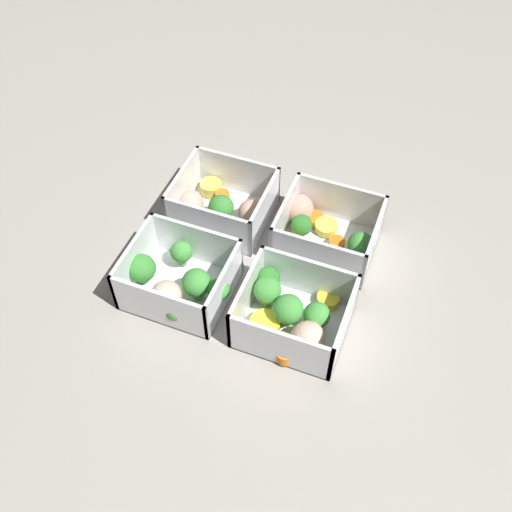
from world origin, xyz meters
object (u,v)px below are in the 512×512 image
(container_near_left, at_px, (323,230))
(container_far_left, at_px, (292,314))
(container_near_right, at_px, (222,205))
(container_far_right, at_px, (177,281))

(container_near_left, distance_m, container_far_left, 0.15)
(container_near_right, relative_size, container_far_right, 0.95)
(container_near_right, height_order, container_far_right, same)
(container_far_left, bearing_deg, container_far_right, 2.27)
(container_near_right, xyz_separation_m, container_far_left, (-0.16, 0.15, 0.00))
(container_far_left, relative_size, container_far_right, 0.93)
(container_near_right, distance_m, container_far_right, 0.15)
(container_near_right, bearing_deg, container_far_right, 90.61)
(container_near_left, xyz_separation_m, container_near_right, (0.15, 0.01, -0.00))
(container_near_right, bearing_deg, container_far_left, 137.76)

